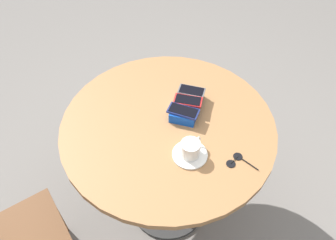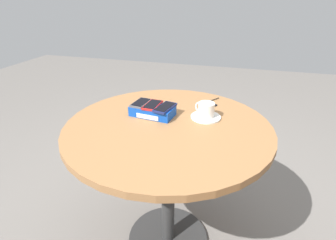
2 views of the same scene
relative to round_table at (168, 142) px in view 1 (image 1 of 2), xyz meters
The scene contains 9 objects.
ground_plane 0.61m from the round_table, ahead, with size 8.00×8.00×0.00m, color slate.
round_table is the anchor object (origin of this frame).
phone_box 0.20m from the round_table, 144.38° to the left, with size 0.22×0.14×0.05m.
phone_gray 0.26m from the round_table, 152.55° to the left, with size 0.08×0.13×0.01m.
phone_red 0.23m from the round_table, 142.77° to the left, with size 0.07×0.13×0.01m.
phone_navy 0.20m from the round_table, 117.38° to the left, with size 0.09×0.14×0.01m.
saucer 0.24m from the round_table, 35.61° to the left, with size 0.14×0.14×0.01m, color silver.
coffee_cup 0.26m from the round_table, 36.22° to the left, with size 0.10×0.08×0.07m.
sunglasses 0.36m from the round_table, 62.08° to the left, with size 0.08×0.13×0.01m.
Camera 1 is at (0.92, 0.14, 1.82)m, focal length 35.00 mm.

